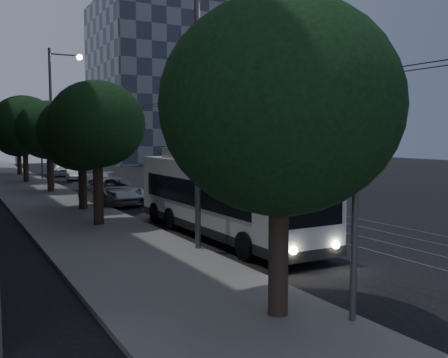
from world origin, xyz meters
name	(u,v)px	position (x,y,z in m)	size (l,w,h in m)	color
ground	(282,228)	(0.00, 0.00, 0.00)	(120.00, 120.00, 0.00)	black
sidewalk	(33,191)	(-7.50, 20.00, 0.07)	(5.00, 90.00, 0.15)	slate
tram_rails	(163,186)	(2.50, 20.00, 0.01)	(4.52, 90.00, 0.02)	gray
overhead_wires	(68,144)	(-4.97, 20.00, 3.47)	(2.23, 90.00, 6.00)	black
building_distant_right	(171,84)	(18.00, 55.00, 12.00)	(22.00, 18.00, 24.00)	#393D49
trolleybus	(221,196)	(-3.18, -0.22, 1.63)	(2.63, 11.94, 5.63)	silver
pickup_silver	(111,191)	(-4.30, 11.39, 0.79)	(2.61, 5.66, 1.57)	#999CA0
car_white_a	(93,183)	(-3.80, 17.57, 0.73)	(1.73, 4.29, 1.46)	#B3B3B7
car_white_b	(101,181)	(-2.70, 19.75, 0.63)	(1.75, 4.31, 1.25)	#B1B1B6
car_white_c	(74,173)	(-2.70, 29.00, 0.62)	(1.32, 3.79, 1.25)	#B6B7BA
car_white_d	(63,169)	(-2.70, 34.12, 0.74)	(1.75, 4.36, 1.48)	white
tree_0	(280,107)	(-6.50, -8.94, 4.69)	(5.19, 5.19, 7.04)	#2D2019
tree_1	(97,125)	(-7.00, 4.09, 4.55)	(4.23, 4.23, 6.48)	#2D2019
tree_2	(81,132)	(-6.50, 9.16, 4.24)	(4.60, 4.60, 6.33)	#2D2019
tree_3	(49,130)	(-6.50, 18.82, 4.44)	(4.57, 4.57, 6.52)	#2D2019
tree_4	(24,125)	(-7.00, 27.55, 4.93)	(5.58, 5.58, 7.46)	#2D2019
tree_5	(18,134)	(-6.50, 36.29, 4.22)	(5.06, 5.06, 6.51)	#2D2019
streetlamp_near	(208,93)	(-4.80, -2.25, 5.53)	(2.23, 0.44, 9.09)	#555557
streetlamp_far	(57,105)	(-5.38, 21.85, 6.36)	(2.55, 0.44, 10.62)	#555557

